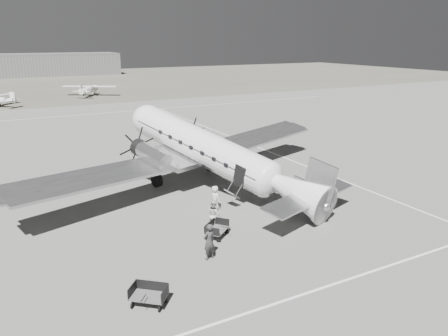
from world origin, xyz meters
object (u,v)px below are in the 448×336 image
Objects in this scene: hangar_main at (47,65)px; baggage_cart_near at (217,230)px; ramp_agent at (214,215)px; ground_crew at (209,242)px; passenger at (215,198)px; light_plane_right at (90,90)px; dc3_airliner at (211,154)px; baggage_cart_far at (149,296)px.

hangar_main is 127.14m from baggage_cart_near.
baggage_cart_near is at bearing 164.68° from ramp_agent.
ramp_agent is at bearing -136.42° from ground_crew.
passenger is at bearing -92.28° from hangar_main.
light_plane_right is (0.53, -57.98, -2.16)m from hangar_main.
baggage_cart_far is at bearing -145.14° from dc3_airliner.
light_plane_right is 69.34m from baggage_cart_near.
baggage_cart_near is 0.85× the size of ramp_agent.
ramp_agent is 3.16m from passenger.
ramp_agent is 1.13× the size of passenger.
light_plane_right is 68.31m from ramp_agent.
baggage_cart_far is 0.97× the size of passenger.
baggage_cart_far reaches higher than baggage_cart_near.
baggage_cart_near is 0.96× the size of passenger.
baggage_cart_near is at bearing -141.37° from ground_crew.
hangar_main reaches higher than baggage_cart_near.
dc3_airliner is at bearing 26.45° from baggage_cart_near.
dc3_airliner is 2.66× the size of light_plane_right.
passenger is (1.82, 3.79, 0.38)m from baggage_cart_near.
passenger is (1.48, 2.79, -0.11)m from ramp_agent.
baggage_cart_near is at bearing -132.83° from dc3_airliner.
light_plane_right is 74.67m from baggage_cart_far.
baggage_cart_near is 0.82× the size of ground_crew.
hangar_main is at bearing -108.81° from ground_crew.
baggage_cart_far is 8.20m from ramp_agent.
baggage_cart_near is 4.22m from passenger.
passenger is (-4.90, -123.14, -2.47)m from hangar_main.
light_plane_right is at bearing 44.95° from baggage_cart_near.
baggage_cart_far is 11.23m from passenger.
ground_crew reaches higher than passenger.
baggage_cart_far is at bearing 136.51° from ramp_agent.
light_plane_right is at bearing -18.88° from passenger.
ramp_agent is (5.99, 5.59, 0.48)m from baggage_cart_far.
dc3_airliner is at bearing -62.00° from light_plane_right.
passenger is at bearing -24.39° from ramp_agent.
ground_crew reaches higher than baggage_cart_near.
baggage_cart_near is 7.28m from baggage_cart_far.
ground_crew is (-1.55, -2.12, 0.52)m from baggage_cart_near.
passenger is (-5.43, -65.17, -0.31)m from light_plane_right.
light_plane_right is 6.82× the size of baggage_cart_far.
hangar_main is at bearing 0.61° from ramp_agent.
hangar_main is 26.47× the size of baggage_cart_near.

